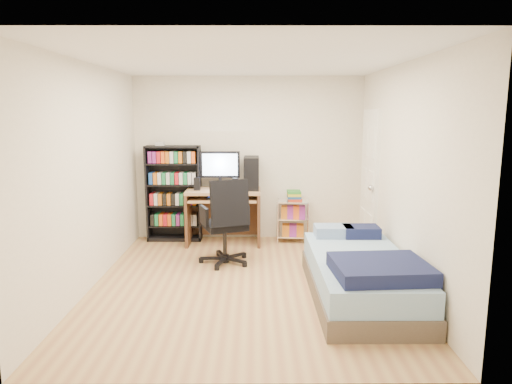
{
  "coord_description": "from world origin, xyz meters",
  "views": [
    {
      "loc": [
        0.1,
        -5.04,
        1.95
      ],
      "look_at": [
        0.11,
        0.4,
        1.0
      ],
      "focal_mm": 32.0,
      "sensor_mm": 36.0,
      "label": 1
    }
  ],
  "objects_px": {
    "office_chair": "(226,237)",
    "bed": "(361,275)",
    "computer_desk": "(231,194)",
    "media_shelf": "(174,192)"
  },
  "relations": [
    {
      "from": "media_shelf",
      "to": "office_chair",
      "type": "height_order",
      "value": "media_shelf"
    },
    {
      "from": "office_chair",
      "to": "bed",
      "type": "bearing_deg",
      "value": -57.39
    },
    {
      "from": "media_shelf",
      "to": "computer_desk",
      "type": "xyz_separation_m",
      "value": [
        0.88,
        -0.12,
        -0.01
      ]
    },
    {
      "from": "media_shelf",
      "to": "computer_desk",
      "type": "distance_m",
      "value": 0.89
    },
    {
      "from": "computer_desk",
      "to": "bed",
      "type": "xyz_separation_m",
      "value": [
        1.49,
        -2.14,
        -0.49
      ]
    },
    {
      "from": "computer_desk",
      "to": "bed",
      "type": "height_order",
      "value": "computer_desk"
    },
    {
      "from": "office_chair",
      "to": "bed",
      "type": "relative_size",
      "value": 0.56
    },
    {
      "from": "bed",
      "to": "computer_desk",
      "type": "bearing_deg",
      "value": 124.75
    },
    {
      "from": "office_chair",
      "to": "bed",
      "type": "xyz_separation_m",
      "value": [
        1.5,
        -1.13,
        -0.11
      ]
    },
    {
      "from": "media_shelf",
      "to": "bed",
      "type": "height_order",
      "value": "media_shelf"
    }
  ]
}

